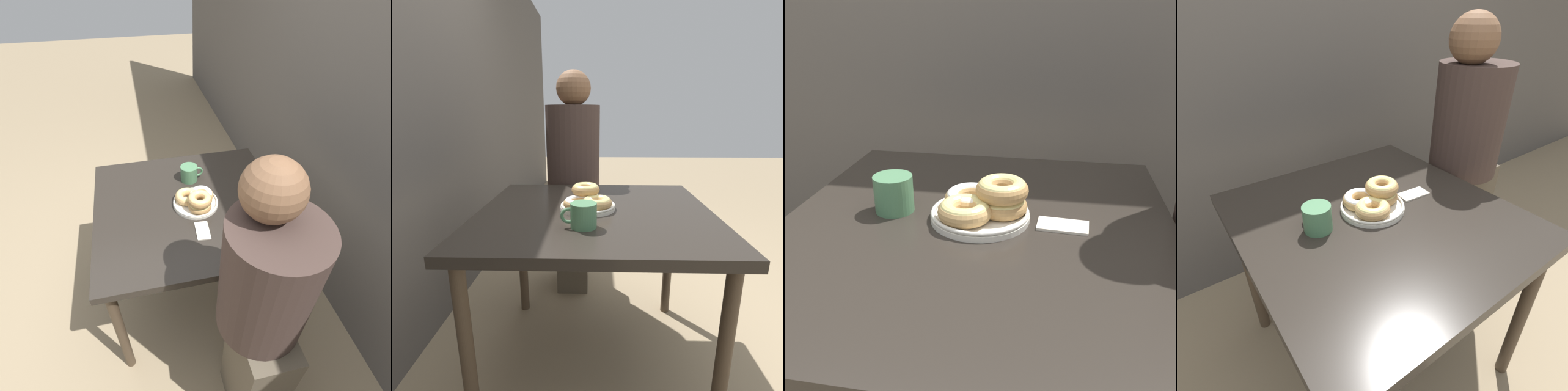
# 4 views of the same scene
# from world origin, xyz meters

# --- Properties ---
(ground_plane) EXTENTS (14.00, 14.00, 0.00)m
(ground_plane) POSITION_xyz_m (0.00, 0.00, 0.00)
(ground_plane) COLOR #937F60
(wall_back) EXTENTS (8.00, 0.05, 2.60)m
(wall_back) POSITION_xyz_m (0.00, 1.12, 1.30)
(wall_back) COLOR #56514C
(wall_back) RESTS_ON ground_plane
(dining_table) EXTENTS (0.91, 0.98, 0.77)m
(dining_table) POSITION_xyz_m (0.00, 0.23, 0.69)
(dining_table) COLOR #28231E
(dining_table) RESTS_ON ground_plane
(donut_plate) EXTENTS (0.25, 0.23, 0.10)m
(donut_plate) POSITION_xyz_m (0.01, 0.26, 0.81)
(donut_plate) COLOR silver
(donut_plate) RESTS_ON dining_table
(coffee_mug) EXTENTS (0.09, 0.13, 0.09)m
(coffee_mug) POSITION_xyz_m (-0.21, 0.27, 0.82)
(coffee_mug) COLOR #4C7F56
(coffee_mug) RESTS_ON dining_table
(person_figure) EXTENTS (0.37, 0.32, 1.40)m
(person_figure) POSITION_xyz_m (0.65, 0.37, 0.75)
(person_figure) COLOR brown
(person_figure) RESTS_ON ground_plane
(napkin) EXTENTS (0.12, 0.07, 0.01)m
(napkin) POSITION_xyz_m (0.20, 0.25, 0.78)
(napkin) COLOR beige
(napkin) RESTS_ON dining_table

